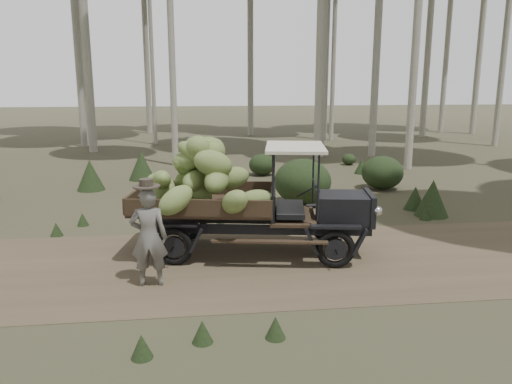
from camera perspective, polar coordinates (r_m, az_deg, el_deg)
ground at (r=9.09m, az=-5.46°, el=-8.31°), size 120.00×120.00×0.00m
dirt_track at (r=9.09m, az=-5.46°, el=-8.29°), size 70.00×4.00×0.01m
banana_truck at (r=9.32m, az=-3.78°, el=0.68°), size 4.71×2.57×2.34m
farmer at (r=8.11m, az=-12.17°, el=-4.94°), size 0.59×0.43×1.75m
undergrowth at (r=7.44m, az=-16.05°, el=-9.21°), size 23.56×21.59×1.34m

